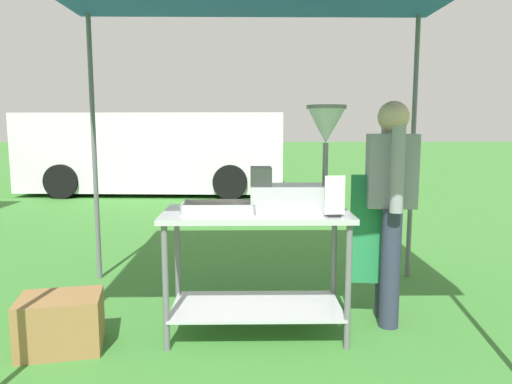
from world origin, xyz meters
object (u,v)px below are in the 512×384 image
object	(u,v)px
donut_fryer	(301,172)
vendor	(389,201)
supply_crate	(61,323)
menu_sign	(335,199)
donut_tray	(218,209)
donut_cart	(256,247)
van_white	(155,152)

from	to	relation	value
donut_fryer	vendor	xyz separation A→B (m)	(0.66, 0.20, -0.22)
donut_fryer	supply_crate	size ratio (longest dim) A/B	1.25
donut_fryer	menu_sign	size ratio (longest dim) A/B	2.69
donut_tray	vendor	distance (m)	1.24
donut_fryer	supply_crate	xyz separation A→B (m)	(-1.56, -0.23, -0.95)
vendor	supply_crate	distance (m)	2.38
donut_cart	menu_sign	distance (m)	0.65
donut_cart	vendor	size ratio (longest dim) A/B	0.78
donut_cart	donut_fryer	distance (m)	0.60
vendor	supply_crate	world-z (taller)	vendor
supply_crate	van_white	xyz separation A→B (m)	(-0.79, 7.49, 0.70)
donut_fryer	supply_crate	bearing A→B (deg)	-171.70
donut_cart	van_white	size ratio (longest dim) A/B	0.23
donut_cart	donut_tray	bearing A→B (deg)	-166.97
van_white	donut_fryer	bearing A→B (deg)	-72.04
menu_sign	van_white	bearing A→B (deg)	108.86
donut_tray	van_white	bearing A→B (deg)	103.83
menu_sign	van_white	size ratio (longest dim) A/B	0.05
supply_crate	donut_tray	bearing A→B (deg)	10.06
menu_sign	donut_tray	bearing A→B (deg)	168.48
supply_crate	van_white	bearing A→B (deg)	96.04
menu_sign	supply_crate	distance (m)	1.93
vendor	van_white	size ratio (longest dim) A/B	0.29
vendor	menu_sign	bearing A→B (deg)	-139.52
donut_fryer	menu_sign	world-z (taller)	donut_fryer
donut_tray	menu_sign	xyz separation A→B (m)	(0.75, -0.15, 0.09)
donut_cart	menu_sign	bearing A→B (deg)	-23.36
donut_tray	vendor	bearing A→B (deg)	11.42
donut_tray	supply_crate	bearing A→B (deg)	-169.94
donut_fryer	vendor	size ratio (longest dim) A/B	0.44
donut_cart	van_white	distance (m)	7.54
vendor	supply_crate	bearing A→B (deg)	-169.19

